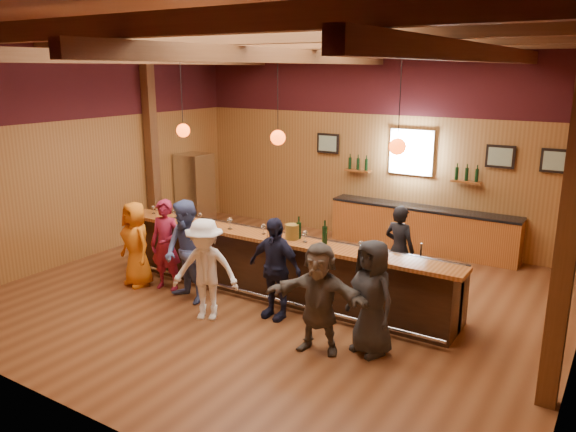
{
  "coord_description": "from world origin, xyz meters",
  "views": [
    {
      "loc": [
        4.86,
        -7.45,
        3.75
      ],
      "look_at": [
        0.0,
        0.3,
        1.35
      ],
      "focal_mm": 35.0,
      "sensor_mm": 36.0,
      "label": 1
    }
  ],
  "objects": [
    {
      "name": "glass_f",
      "position": [
        0.6,
        -0.16,
        1.25
      ],
      "size": [
        0.09,
        0.09,
        0.19
      ],
      "color": "silver",
      "rests_on": "bar_counter"
    },
    {
      "name": "back_bar_cabinet",
      "position": [
        1.2,
        3.72,
        0.48
      ],
      "size": [
        4.0,
        0.52,
        0.95
      ],
      "color": "brown",
      "rests_on": "ground"
    },
    {
      "name": "customer_brown",
      "position": [
        1.49,
        -1.29,
        0.77
      ],
      "size": [
        1.49,
        0.72,
        1.54
      ],
      "primitive_type": "imported",
      "rotation": [
        0.0,
        0.0,
        0.19
      ],
      "color": "#564E45",
      "rests_on": "ground"
    },
    {
      "name": "glass_a",
      "position": [
        -2.73,
        -0.12,
        1.23
      ],
      "size": [
        0.07,
        0.07,
        0.16
      ],
      "color": "silver",
      "rests_on": "bar_counter"
    },
    {
      "name": "customer_navy",
      "position": [
        0.39,
        -0.7,
        0.8
      ],
      "size": [
        0.96,
        0.45,
        1.6
      ],
      "primitive_type": "imported",
      "rotation": [
        0.0,
        0.0,
        -0.06
      ],
      "color": "#191B33",
      "rests_on": "ground"
    },
    {
      "name": "customer_dark",
      "position": [
        2.11,
        -0.96,
        0.8
      ],
      "size": [
        0.91,
        0.76,
        1.6
      ],
      "primitive_type": "imported",
      "rotation": [
        0.0,
        0.0,
        -0.39
      ],
      "color": "#252628",
      "rests_on": "ground"
    },
    {
      "name": "customer_orange",
      "position": [
        -2.43,
        -0.88,
        0.76
      ],
      "size": [
        0.84,
        0.65,
        1.52
      ],
      "primitive_type": "imported",
      "rotation": [
        0.0,
        0.0,
        -0.24
      ],
      "color": "orange",
      "rests_on": "ground"
    },
    {
      "name": "customer_white",
      "position": [
        -0.47,
        -1.31,
        0.8
      ],
      "size": [
        1.18,
        0.94,
        1.59
      ],
      "primitive_type": "imported",
      "rotation": [
        0.0,
        0.0,
        0.39
      ],
      "color": "white",
      "rests_on": "ground"
    },
    {
      "name": "glass_d",
      "position": [
        -0.86,
        -0.19,
        1.25
      ],
      "size": [
        0.09,
        0.09,
        0.2
      ],
      "color": "silver",
      "rests_on": "bar_counter"
    },
    {
      "name": "glass_h",
      "position": [
        1.91,
        -0.21,
        1.24
      ],
      "size": [
        0.08,
        0.08,
        0.18
      ],
      "color": "silver",
      "rests_on": "bar_counter"
    },
    {
      "name": "customer_denim",
      "position": [
        -1.16,
        -0.96,
        0.86
      ],
      "size": [
        0.96,
        0.83,
        1.71
      ],
      "primitive_type": "imported",
      "rotation": [
        0.0,
        0.0,
        -0.24
      ],
      "color": "#5062A0",
      "rests_on": "ground"
    },
    {
      "name": "ice_bucket",
      "position": [
        0.34,
        -0.12,
        1.23
      ],
      "size": [
        0.22,
        0.22,
        0.24
      ],
      "primitive_type": "cylinder",
      "color": "brown",
      "rests_on": "bar_counter"
    },
    {
      "name": "glass_e",
      "position": [
        -0.21,
        -0.13,
        1.24
      ],
      "size": [
        0.08,
        0.08,
        0.18
      ],
      "color": "silver",
      "rests_on": "bar_counter"
    },
    {
      "name": "framed_pictures",
      "position": [
        1.67,
        3.94,
        2.1
      ],
      "size": [
        5.35,
        0.05,
        0.45
      ],
      "color": "black",
      "rests_on": "room"
    },
    {
      "name": "pendant_lights",
      "position": [
        0.0,
        0.0,
        2.71
      ],
      "size": [
        4.24,
        0.24,
        1.37
      ],
      "color": "black",
      "rests_on": "room"
    },
    {
      "name": "stainless_fridge",
      "position": [
        -4.1,
        2.6,
        0.9
      ],
      "size": [
        0.7,
        0.7,
        1.8
      ],
      "primitive_type": "cube",
      "color": "silver",
      "rests_on": "ground"
    },
    {
      "name": "room",
      "position": [
        0.0,
        0.06,
        3.21
      ],
      "size": [
        9.04,
        9.0,
        4.52
      ],
      "color": "brown",
      "rests_on": "ground"
    },
    {
      "name": "bartender",
      "position": [
        1.63,
        1.29,
        0.77
      ],
      "size": [
        0.62,
        0.46,
        1.54
      ],
      "primitive_type": "imported",
      "rotation": [
        0.0,
        0.0,
        2.96
      ],
      "color": "black",
      "rests_on": "ground"
    },
    {
      "name": "bottle_b",
      "position": [
        0.91,
        -0.07,
        1.26
      ],
      "size": [
        0.08,
        0.08,
        0.38
      ],
      "color": "black",
      "rests_on": "bar_counter"
    },
    {
      "name": "bottle_a",
      "position": [
        0.41,
        -0.04,
        1.25
      ],
      "size": [
        0.08,
        0.08,
        0.36
      ],
      "color": "black",
      "rests_on": "bar_counter"
    },
    {
      "name": "glass_c",
      "position": [
        -1.59,
        -0.11,
        1.23
      ],
      "size": [
        0.07,
        0.07,
        0.17
      ],
      "color": "silver",
      "rests_on": "bar_counter"
    },
    {
      "name": "window",
      "position": [
        0.8,
        3.95,
        2.05
      ],
      "size": [
        0.95,
        0.09,
        0.95
      ],
      "color": "silver",
      "rests_on": "room"
    },
    {
      "name": "customer_redvest",
      "position": [
        -1.85,
        -0.73,
        0.8
      ],
      "size": [
        0.65,
        0.5,
        1.6
      ],
      "primitive_type": "imported",
      "rotation": [
        0.0,
        0.0,
        0.22
      ],
      "color": "maroon",
      "rests_on": "ground"
    },
    {
      "name": "wine_shelves",
      "position": [
        0.8,
        3.88,
        1.62
      ],
      "size": [
        3.0,
        0.18,
        0.3
      ],
      "color": "brown",
      "rests_on": "room"
    },
    {
      "name": "glass_g",
      "position": [
        1.56,
        -0.15,
        1.24
      ],
      "size": [
        0.08,
        0.08,
        0.18
      ],
      "color": "silver",
      "rests_on": "bar_counter"
    },
    {
      "name": "glass_b",
      "position": [
        -2.17,
        -0.15,
        1.23
      ],
      "size": [
        0.08,
        0.08,
        0.17
      ],
      "color": "silver",
      "rests_on": "bar_counter"
    },
    {
      "name": "bar_counter",
      "position": [
        0.02,
        0.15,
        0.52
      ],
      "size": [
        6.3,
        1.07,
        1.11
      ],
      "color": "black",
      "rests_on": "ground"
    }
  ]
}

